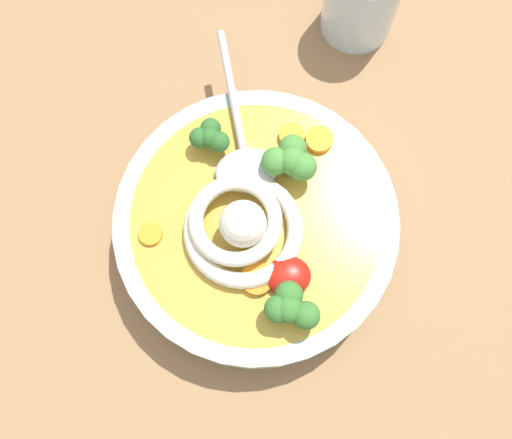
% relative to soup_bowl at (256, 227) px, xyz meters
% --- Properties ---
extents(table_slab, '(1.27, 1.27, 0.04)m').
position_rel_soup_bowl_xyz_m(table_slab, '(-0.03, 0.03, -0.05)').
color(table_slab, '#936D47').
rests_on(table_slab, ground).
extents(soup_bowl, '(0.27, 0.27, 0.06)m').
position_rel_soup_bowl_xyz_m(soup_bowl, '(0.00, 0.00, 0.00)').
color(soup_bowl, '#9EB2A3').
rests_on(soup_bowl, table_slab).
extents(noodle_pile, '(0.12, 0.12, 0.05)m').
position_rel_soup_bowl_xyz_m(noodle_pile, '(0.01, 0.01, 0.04)').
color(noodle_pile, silver).
rests_on(noodle_pile, soup_bowl).
extents(soup_spoon, '(0.07, 0.18, 0.02)m').
position_rel_soup_bowl_xyz_m(soup_spoon, '(0.01, -0.06, 0.04)').
color(soup_spoon, '#B7B7BC').
rests_on(soup_spoon, soup_bowl).
extents(chili_sauce_dollop, '(0.04, 0.04, 0.02)m').
position_rel_soup_bowl_xyz_m(chili_sauce_dollop, '(-0.03, 0.05, 0.04)').
color(chili_sauce_dollop, '#B2190F').
rests_on(chili_sauce_dollop, soup_bowl).
extents(broccoli_floret_near_spoon, '(0.04, 0.03, 0.03)m').
position_rel_soup_bowl_xyz_m(broccoli_floret_near_spoon, '(0.05, -0.07, 0.05)').
color(broccoli_floret_near_spoon, '#7A9E60').
rests_on(broccoli_floret_near_spoon, soup_bowl).
extents(broccoli_floret_center, '(0.05, 0.04, 0.04)m').
position_rel_soup_bowl_xyz_m(broccoli_floret_center, '(-0.03, 0.08, 0.05)').
color(broccoli_floret_center, '#7A9E60').
rests_on(broccoli_floret_center, soup_bowl).
extents(broccoli_floret_right, '(0.05, 0.04, 0.04)m').
position_rel_soup_bowl_xyz_m(broccoli_floret_right, '(-0.03, -0.05, 0.05)').
color(broccoli_floret_right, '#7A9E60').
rests_on(broccoli_floret_right, soup_bowl).
extents(carrot_slice_left, '(0.03, 0.03, 0.01)m').
position_rel_soup_bowl_xyz_m(carrot_slice_left, '(-0.06, -0.08, 0.03)').
color(carrot_slice_left, orange).
rests_on(carrot_slice_left, soup_bowl).
extents(carrot_slice_beside_chili, '(0.03, 0.03, 0.01)m').
position_rel_soup_bowl_xyz_m(carrot_slice_beside_chili, '(-0.00, 0.06, 0.03)').
color(carrot_slice_beside_chili, orange).
rests_on(carrot_slice_beside_chili, soup_bowl).
extents(carrot_slice_extra_b, '(0.02, 0.02, 0.00)m').
position_rel_soup_bowl_xyz_m(carrot_slice_extra_b, '(0.10, 0.02, 0.03)').
color(carrot_slice_extra_b, orange).
rests_on(carrot_slice_extra_b, soup_bowl).
extents(carrot_slice_far, '(0.03, 0.03, 0.01)m').
position_rel_soup_bowl_xyz_m(carrot_slice_far, '(-0.04, -0.08, 0.03)').
color(carrot_slice_far, orange).
rests_on(carrot_slice_far, soup_bowl).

